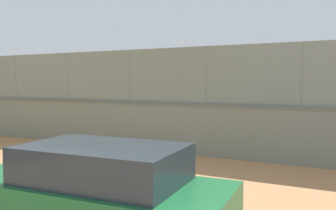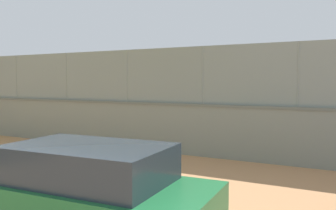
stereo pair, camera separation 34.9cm
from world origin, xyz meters
name	(u,v)px [view 1 (the left image)]	position (x,y,z in m)	size (l,w,h in m)	color
ground_plane	(181,120)	(0.00, 0.00, 0.00)	(260.00, 260.00, 0.00)	tan
perimeter_wall	(130,125)	(-2.67, 10.04, 0.91)	(31.48, 0.88, 1.80)	gray
fence_panel_on_wall	(129,76)	(-2.67, 10.04, 2.78)	(30.92, 0.62, 1.96)	gray
player_crossing_court	(193,112)	(-2.97, 4.71, 1.02)	(0.79, 1.25, 1.72)	black
player_foreground_swinging	(185,105)	(-0.39, 0.14, 1.01)	(1.26, 0.74, 1.71)	#591919
sports_ball	(184,131)	(-2.76, 5.39, 0.10)	(0.21, 0.21, 0.21)	yellow
spare_ball_by_wall	(145,143)	(-2.79, 9.14, 0.09)	(0.18, 0.18, 0.18)	white
courtside_bench	(89,127)	(0.71, 8.43, 0.46)	(1.61, 0.41, 0.87)	gray
parked_car_green	(95,190)	(-6.60, 16.86, 0.81)	(4.70, 2.30, 1.55)	#1E6B38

